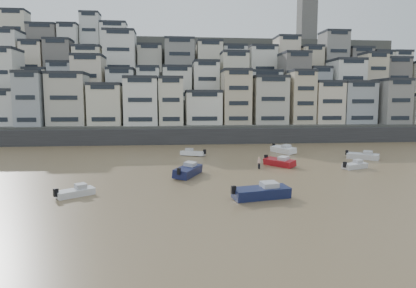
{
  "coord_description": "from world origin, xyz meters",
  "views": [
    {
      "loc": [
        3.04,
        -19.35,
        9.75
      ],
      "look_at": [
        8.16,
        30.0,
        4.0
      ],
      "focal_mm": 32.0,
      "sensor_mm": 36.0,
      "label": 1
    }
  ],
  "objects": [
    {
      "name": "ground",
      "position": [
        0.0,
        0.0,
        0.0
      ],
      "size": [
        400.0,
        400.0,
        0.0
      ],
      "primitive_type": "plane",
      "color": "olive",
      "rests_on": "ground"
    },
    {
      "name": "harbor_wall",
      "position": [
        10.0,
        65.0,
        1.75
      ],
      "size": [
        140.0,
        3.0,
        3.5
      ],
      "primitive_type": "cube",
      "color": "#38383A",
      "rests_on": "ground"
    },
    {
      "name": "hillside",
      "position": [
        14.73,
        104.84,
        13.01
      ],
      "size": [
        141.04,
        66.0,
        50.0
      ],
      "color": "#4C4C47",
      "rests_on": "ground"
    },
    {
      "name": "boat_h",
      "position": [
        7.09,
        46.29,
        0.66
      ],
      "size": [
        5.06,
        3.53,
        1.32
      ],
      "primitive_type": null,
      "rotation": [
        0.0,
        0.0,
        2.69
      ],
      "color": "silver",
      "rests_on": "ground"
    },
    {
      "name": "boat_i",
      "position": [
        24.35,
        48.22,
        0.85
      ],
      "size": [
        4.14,
        6.54,
        1.7
      ],
      "primitive_type": null,
      "rotation": [
        0.0,
        0.0,
        -1.2
      ],
      "color": "white",
      "rests_on": "ground"
    },
    {
      "name": "boat_d",
      "position": [
        29.71,
        31.11,
        0.62
      ],
      "size": [
        4.76,
        3.2,
        1.24
      ],
      "primitive_type": null,
      "rotation": [
        0.0,
        0.0,
        0.42
      ],
      "color": "silver",
      "rests_on": "ground"
    },
    {
      "name": "boat_g",
      "position": [
        35.41,
        39.39,
        0.75
      ],
      "size": [
        5.43,
        4.77,
        1.49
      ],
      "primitive_type": null,
      "rotation": [
        0.0,
        0.0,
        -0.66
      ],
      "color": "silver",
      "rests_on": "ground"
    },
    {
      "name": "boat_a",
      "position": [
        12.13,
        16.26,
        0.88
      ],
      "size": [
        6.73,
        3.49,
        1.75
      ],
      "primitive_type": null,
      "rotation": [
        0.0,
        0.0,
        0.23
      ],
      "color": "#151D44",
      "rests_on": "ground"
    },
    {
      "name": "boat_e",
      "position": [
        19.44,
        34.39,
        0.76
      ],
      "size": [
        4.64,
        5.63,
        1.52
      ],
      "primitive_type": null,
      "rotation": [
        0.0,
        0.0,
        -0.97
      ],
      "color": "maroon",
      "rests_on": "ground"
    },
    {
      "name": "boat_j",
      "position": [
        -6.67,
        19.08,
        0.57
      ],
      "size": [
        4.19,
        3.66,
        1.15
      ],
      "primitive_type": null,
      "rotation": [
        0.0,
        0.0,
        0.65
      ],
      "color": "silver",
      "rests_on": "ground"
    },
    {
      "name": "boat_c",
      "position": [
        5.37,
        28.49,
        0.91
      ],
      "size": [
        4.69,
        6.96,
        1.81
      ],
      "primitive_type": null,
      "rotation": [
        0.0,
        0.0,
        1.15
      ],
      "color": "#151A41",
      "rests_on": "ground"
    },
    {
      "name": "person_pink",
      "position": [
        15.86,
        32.5,
        0.87
      ],
      "size": [
        0.44,
        0.44,
        1.74
      ],
      "primitive_type": null,
      "color": "#D2A294",
      "rests_on": "ground"
    }
  ]
}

